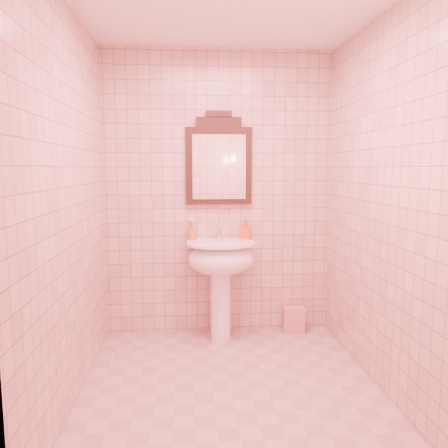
{
  "coord_description": "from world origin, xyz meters",
  "views": [
    {
      "loc": [
        -0.28,
        -2.75,
        1.48
      ],
      "look_at": [
        0.0,
        0.55,
        1.06
      ],
      "focal_mm": 35.0,
      "sensor_mm": 36.0,
      "label": 1
    }
  ],
  "objects": [
    {
      "name": "soap_dispenser",
      "position": [
        0.23,
        1.03,
        0.95
      ],
      "size": [
        0.1,
        0.1,
        0.17
      ],
      "primitive_type": "imported",
      "rotation": [
        0.0,
        0.0,
        -0.3
      ],
      "color": "#E54313",
      "rests_on": "pedestal_sink"
    },
    {
      "name": "floor",
      "position": [
        0.0,
        0.0,
        0.0
      ],
      "size": [
        2.2,
        2.2,
        0.0
      ],
      "primitive_type": "plane",
      "color": "tan",
      "rests_on": "ground"
    },
    {
      "name": "mirror",
      "position": [
        0.0,
        1.07,
        1.54
      ],
      "size": [
        0.57,
        0.06,
        0.8
      ],
      "color": "black",
      "rests_on": "back_wall"
    },
    {
      "name": "pedestal_sink",
      "position": [
        0.0,
        0.87,
        0.66
      ],
      "size": [
        0.58,
        0.58,
        0.86
      ],
      "color": "white",
      "rests_on": "floor"
    },
    {
      "name": "toothbrush_cup",
      "position": [
        -0.24,
        1.05,
        0.91
      ],
      "size": [
        0.07,
        0.07,
        0.17
      ],
      "rotation": [
        0.0,
        0.0,
        0.2
      ],
      "color": "orange",
      "rests_on": "pedestal_sink"
    },
    {
      "name": "towel",
      "position": [
        0.68,
        1.01,
        0.11
      ],
      "size": [
        0.2,
        0.14,
        0.23
      ],
      "primitive_type": "cube",
      "rotation": [
        0.0,
        0.0,
        -0.1
      ],
      "color": "#DD9C82",
      "rests_on": "floor"
    },
    {
      "name": "back_wall",
      "position": [
        0.0,
        1.1,
        1.25
      ],
      "size": [
        2.0,
        0.02,
        2.5
      ],
      "primitive_type": "cube",
      "color": "#D7AC96",
      "rests_on": "floor"
    },
    {
      "name": "faucet",
      "position": [
        0.0,
        1.01,
        0.92
      ],
      "size": [
        0.04,
        0.16,
        0.11
      ],
      "color": "white",
      "rests_on": "pedestal_sink"
    }
  ]
}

